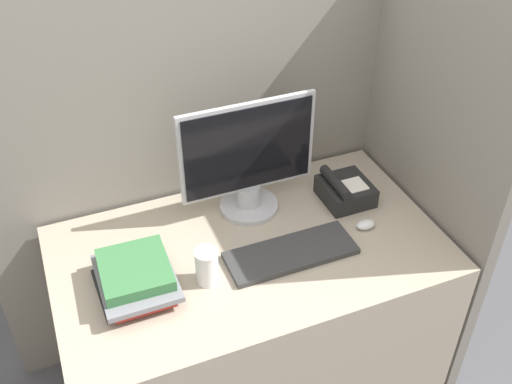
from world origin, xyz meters
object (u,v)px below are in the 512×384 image
Objects in this scene: keyboard at (291,253)px; mouse at (365,225)px; desk_telephone at (345,190)px; coffee_cup at (207,266)px; book_stack at (135,277)px; monitor at (248,164)px.

keyboard is 6.27× the size of mouse.
mouse is 0.17m from desk_telephone.
book_stack is (-0.22, 0.05, -0.01)m from coffee_cup.
book_stack is (-0.47, -0.24, -0.15)m from monitor.
mouse is 0.38× the size of desk_telephone.
coffee_cup reaches higher than keyboard.
monitor is at bearing 165.43° from desk_telephone.
monitor is 0.41m from coffee_cup.
monitor is at bearing 142.31° from mouse.
coffee_cup reaches higher than book_stack.
book_stack is (-0.80, 0.02, 0.03)m from mouse.
mouse is at bearing 3.23° from coffee_cup.
book_stack is at bearing 178.63° from mouse.
desk_telephone is at bearing 87.03° from mouse.
coffee_cup reaches higher than desk_telephone.
coffee_cup is (-0.29, -0.01, 0.05)m from keyboard.
keyboard is 0.30m from mouse.
keyboard is at bearing -82.66° from monitor.
coffee_cup is at bearing -13.70° from book_stack.
monitor is 0.39m from desk_telephone.
mouse is 0.24× the size of book_stack.
desk_telephone reaches higher than keyboard.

